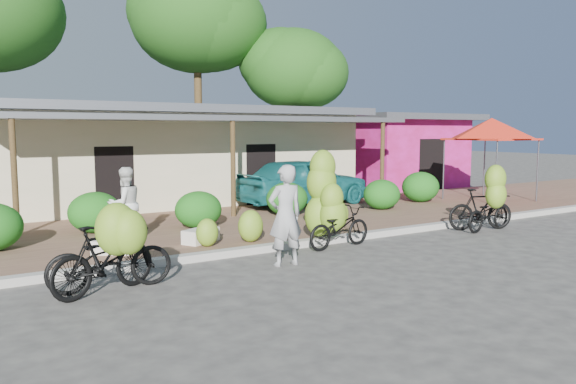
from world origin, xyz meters
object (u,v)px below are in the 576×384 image
at_px(sack_far, 112,247).
at_px(bystander, 125,204).
at_px(tree_near_right, 289,67).
at_px(red_canopy, 491,129).
at_px(bike_far_right, 488,213).
at_px(bike_right, 485,203).
at_px(sack_near, 201,236).
at_px(bike_far_left, 111,254).
at_px(bike_left, 107,255).
at_px(teal_van, 304,181).
at_px(vendor, 285,215).
at_px(bike_center, 330,208).
at_px(tree_center_right, 192,17).

height_order(sack_far, bystander, bystander).
height_order(tree_near_right, red_canopy, tree_near_right).
bearing_deg(sack_far, tree_near_right, 45.08).
bearing_deg(bystander, bike_far_right, 147.17).
relative_size(red_canopy, sack_far, 4.67).
distance_m(tree_near_right, sack_far, 17.21).
relative_size(bike_right, bike_far_right, 1.04).
xyz_separation_m(bike_right, sack_near, (-6.92, 1.98, -0.44)).
distance_m(bike_far_left, sack_far, 2.36).
bearing_deg(bike_left, bystander, -40.19).
bearing_deg(teal_van, bystander, 107.24).
distance_m(tree_near_right, vendor, 17.10).
distance_m(sack_near, bystander, 1.83).
bearing_deg(bike_far_right, sack_far, 71.73).
distance_m(bike_far_left, sack_near, 3.48).
bearing_deg(teal_van, bike_far_left, 122.69).
bearing_deg(sack_far, bike_far_left, -105.46).
height_order(red_canopy, bystander, red_canopy).
relative_size(sack_near, teal_van, 0.19).
distance_m(sack_near, vendor, 2.54).
xyz_separation_m(bike_far_left, teal_van, (7.92, 6.23, 0.29)).
bearing_deg(sack_far, bike_far_right, -12.09).
bearing_deg(sack_near, bike_left, -136.82).
xyz_separation_m(sack_near, teal_van, (5.36, 3.89, 0.63)).
relative_size(sack_far, teal_van, 0.16).
bearing_deg(bike_center, sack_far, 68.21).
distance_m(bike_center, bike_right, 4.46).
bearing_deg(red_canopy, bike_left, -164.39).
relative_size(vendor, bystander, 1.18).
bearing_deg(bike_far_right, vendor, 86.79).
relative_size(tree_center_right, vendor, 5.23).
relative_size(bike_center, vendor, 1.11).
xyz_separation_m(bike_far_left, bike_center, (5.06, 1.02, 0.23)).
bearing_deg(bike_far_right, tree_center_right, -1.03).
height_order(tree_near_right, bike_far_left, tree_near_right).
bearing_deg(bystander, bike_left, 57.13).
bearing_deg(teal_van, bike_left, 123.01).
height_order(tree_center_right, bike_far_left, tree_center_right).
distance_m(bike_far_left, bike_center, 5.17).
bearing_deg(bike_right, vendor, 113.45).
bearing_deg(bike_far_left, bike_center, -74.21).
xyz_separation_m(red_canopy, bike_center, (-9.04, -2.80, -1.77)).
height_order(red_canopy, bike_far_left, red_canopy).
bearing_deg(tree_near_right, bike_far_left, -131.36).
relative_size(sack_near, sack_far, 1.13).
xyz_separation_m(tree_center_right, teal_van, (-0.27, -9.61, -6.81)).
distance_m(bike_right, vendor, 6.23).
bearing_deg(sack_far, bike_right, -11.99).
bearing_deg(bike_center, bike_far_right, -105.03).
bearing_deg(bike_far_left, teal_van, -47.37).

